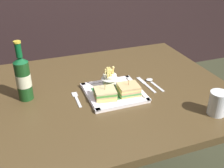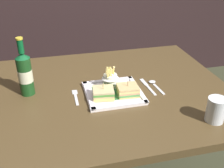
# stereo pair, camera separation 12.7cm
# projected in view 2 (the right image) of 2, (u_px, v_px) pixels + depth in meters

# --- Properties ---
(dining_table) EXTENTS (1.15, 0.96, 0.75)m
(dining_table) POSITION_uv_depth(u_px,v_px,m) (110.00, 110.00, 1.37)
(dining_table) COLOR #4A381F
(dining_table) RESTS_ON ground_plane
(square_plate) EXTENTS (0.25, 0.25, 0.02)m
(square_plate) POSITION_uv_depth(u_px,v_px,m) (114.00, 93.00, 1.27)
(square_plate) COLOR white
(square_plate) RESTS_ON dining_table
(sandwich_half_left) EXTENTS (0.10, 0.10, 0.07)m
(sandwich_half_left) POSITION_uv_depth(u_px,v_px,m) (103.00, 93.00, 1.21)
(sandwich_half_left) COLOR tan
(sandwich_half_left) RESTS_ON square_plate
(sandwich_half_right) EXTENTS (0.10, 0.09, 0.07)m
(sandwich_half_right) POSITION_uv_depth(u_px,v_px,m) (128.00, 90.00, 1.24)
(sandwich_half_right) COLOR tan
(sandwich_half_right) RESTS_ON square_plate
(fries_cup) EXTENTS (0.08, 0.08, 0.12)m
(fries_cup) POSITION_uv_depth(u_px,v_px,m) (110.00, 79.00, 1.28)
(fries_cup) COLOR white
(fries_cup) RESTS_ON square_plate
(beer_bottle) EXTENTS (0.07, 0.07, 0.27)m
(beer_bottle) POSITION_uv_depth(u_px,v_px,m) (25.00, 73.00, 1.22)
(beer_bottle) COLOR #17411A
(beer_bottle) RESTS_ON dining_table
(water_glass) EXTENTS (0.07, 0.07, 0.10)m
(water_glass) POSITION_uv_depth(u_px,v_px,m) (216.00, 111.00, 1.07)
(water_glass) COLOR silver
(water_glass) RESTS_ON dining_table
(fork) EXTENTS (0.02, 0.13, 0.00)m
(fork) POSITION_uv_depth(u_px,v_px,m) (76.00, 96.00, 1.25)
(fork) COLOR silver
(fork) RESTS_ON dining_table
(knife) EXTENTS (0.03, 0.17, 0.00)m
(knife) POSITION_uv_depth(u_px,v_px,m) (147.00, 86.00, 1.34)
(knife) COLOR silver
(knife) RESTS_ON dining_table
(spoon) EXTENTS (0.04, 0.14, 0.01)m
(spoon) POSITION_uv_depth(u_px,v_px,m) (154.00, 84.00, 1.35)
(spoon) COLOR silver
(spoon) RESTS_ON dining_table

